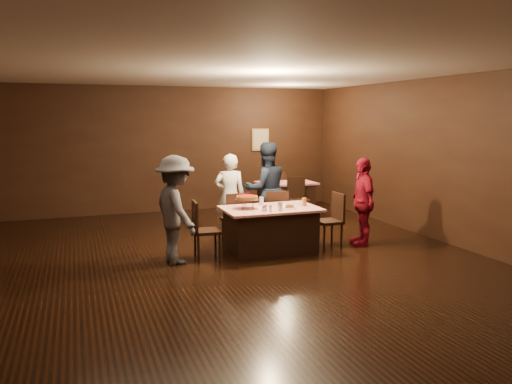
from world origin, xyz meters
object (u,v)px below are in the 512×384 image
Objects in this scene: chair_back_near at (299,199)px; diner_white_jacket at (230,196)px; main_table at (270,230)px; back_table at (286,198)px; chair_end_right at (328,220)px; plate_empty at (297,204)px; diner_navy_hoodie at (266,189)px; pizza_stand at (247,198)px; chair_far_right at (275,215)px; diner_red_shirt at (363,202)px; chair_back_far at (276,191)px; glass_amber at (304,202)px; glass_back at (261,201)px; diner_grey_knit at (176,210)px; glass_front_left at (280,206)px; chair_end_left at (207,230)px; chair_far_left at (234,218)px.

diner_white_jacket is (-1.89, -1.00, 0.32)m from chair_back_near.
main_table is 3.34m from back_table.
chair_end_right is 3.80× the size of plate_empty.
chair_back_near is 0.53× the size of diner_navy_hoodie.
back_table is at bearing 55.86° from pizza_stand.
diner_red_shirt reaches higher than chair_far_right.
chair_back_far is (0.00, 0.60, 0.09)m from back_table.
glass_amber is 1.00× the size of glass_back.
diner_grey_knit reaches higher than main_table.
glass_front_left reaches higher than back_table.
diner_navy_hoodie reaches higher than chair_end_right.
diner_navy_hoodie reaches higher than glass_front_left.
chair_end_left is 0.53× the size of diner_navy_hoodie.
chair_far_right is (0.40, 0.75, 0.09)m from main_table.
diner_grey_knit reaches higher than glass_front_left.
diner_red_shirt is at bearing -11.50° from plate_empty.
diner_navy_hoodie is 1.53m from glass_front_left.
chair_back_far is 3.66m from diner_red_shirt.
chair_far_right reaches higher than glass_amber.
diner_white_jacket is 1.82m from diner_grey_knit.
plate_empty is at bearing 41.99° from glass_front_left.
diner_white_jacket is at bearing 60.70° from chair_back_far.
main_table is at bearing -119.25° from chair_back_near.
chair_end_right is 1.15m from glass_front_left.
diner_grey_knit is 12.09× the size of glass_back.
chair_back_near is 6.79× the size of glass_front_left.
diner_white_jacket reaches higher than glass_front_left.
plate_empty is at bearing 99.42° from diner_navy_hoodie.
chair_far_left is 1.00× the size of chair_back_far.
diner_grey_knit is at bearing -175.85° from pizza_stand.
chair_back_far is at bearing 66.19° from main_table.
chair_back_far is 0.53× the size of diner_navy_hoodie.
chair_back_far is at bearing 73.35° from plate_empty.
chair_back_near is at bearing -162.99° from diner_red_shirt.
plate_empty is at bearing -105.76° from chair_end_right.
main_table and back_table have the same top height.
pizza_stand reaches higher than glass_back.
pizza_stand is 2.71× the size of glass_front_left.
chair_far_left is 1.16m from plate_empty.
chair_far_left is 0.56× the size of diner_grey_knit.
glass_front_left is (-1.52, -3.25, 0.46)m from back_table.
chair_back_near is 0.56× the size of diner_grey_knit.
chair_end_left is (-0.70, -0.75, 0.00)m from chair_far_left.
chair_end_right is 0.61× the size of diner_red_shirt.
glass_amber is at bearing 100.18° from diner_navy_hoodie.
pizza_stand reaches higher than glass_amber.
chair_far_right is at bearing 41.19° from pizza_stand.
chair_end_right is at bearing 92.72° from chair_back_far.
diner_white_jacket is 0.99m from glass_back.
back_table is at bearing -133.86° from chair_far_left.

